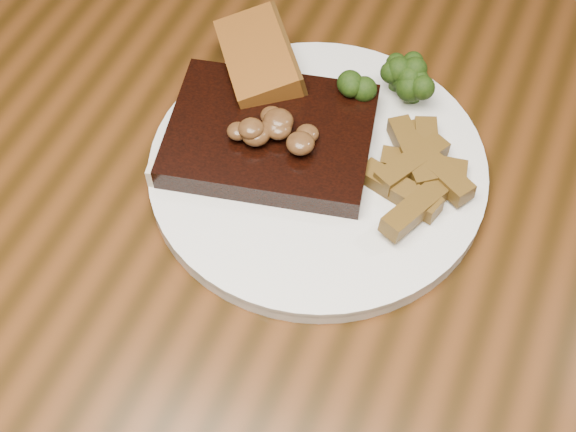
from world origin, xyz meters
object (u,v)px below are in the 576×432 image
object	(u,v)px
steak	(270,137)
potato_wedges	(412,176)
plate	(317,169)
dining_table	(289,281)
garlic_bread	(258,73)

from	to	relation	value
steak	potato_wedges	xyz separation A→B (m)	(0.13, 0.01, -0.00)
plate	dining_table	bearing A→B (deg)	-91.35
potato_wedges	steak	bearing A→B (deg)	-176.11
steak	garlic_bread	world-z (taller)	steak
plate	garlic_bread	size ratio (longest dim) A/B	2.85
plate	steak	bearing A→B (deg)	175.55
dining_table	garlic_bread	size ratio (longest dim) A/B	15.67
potato_wedges	plate	bearing A→B (deg)	-171.38
dining_table	plate	xyz separation A→B (m)	(0.00, 0.06, 0.10)
potato_wedges	garlic_bread	bearing A→B (deg)	161.30
dining_table	steak	distance (m)	0.14
dining_table	potato_wedges	world-z (taller)	potato_wedges
garlic_bread	plate	bearing A→B (deg)	13.71
dining_table	steak	bearing A→B (deg)	124.86
garlic_bread	potato_wedges	world-z (taller)	potato_wedges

